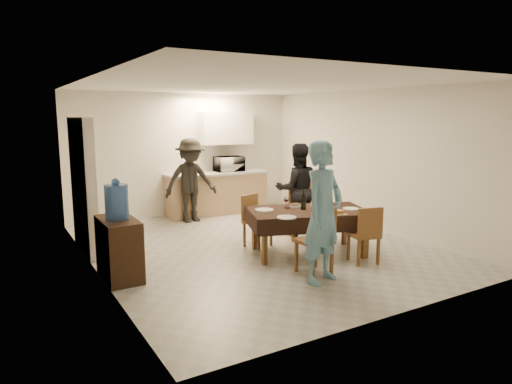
{
  "coord_description": "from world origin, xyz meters",
  "views": [
    {
      "loc": [
        -3.65,
        -6.23,
        2.12
      ],
      "look_at": [
        -0.17,
        -0.3,
        0.97
      ],
      "focal_mm": 32.0,
      "sensor_mm": 36.0,
      "label": 1
    }
  ],
  "objects_px": {
    "person_near": "(323,212)",
    "person_far": "(297,189)",
    "console": "(119,249)",
    "microwave": "(229,164)",
    "wine_bottle": "(304,199)",
    "water_pitcher": "(328,202)",
    "person_kitchen": "(191,180)",
    "savoury_tart": "(329,212)",
    "dining_table": "(308,212)",
    "water_jug": "(117,202)"
  },
  "relations": [
    {
      "from": "person_near",
      "to": "person_far",
      "type": "distance_m",
      "value": 2.37
    },
    {
      "from": "console",
      "to": "microwave",
      "type": "bearing_deg",
      "value": 43.57
    },
    {
      "from": "wine_bottle",
      "to": "microwave",
      "type": "xyz_separation_m",
      "value": [
        0.45,
        3.36,
        0.22
      ]
    },
    {
      "from": "console",
      "to": "water_pitcher",
      "type": "xyz_separation_m",
      "value": [
        3.13,
        -0.44,
        0.39
      ]
    },
    {
      "from": "console",
      "to": "person_kitchen",
      "type": "bearing_deg",
      "value": 51.04
    },
    {
      "from": "microwave",
      "to": "person_kitchen",
      "type": "xyz_separation_m",
      "value": [
        -1.1,
        -0.45,
        -0.23
      ]
    },
    {
      "from": "savoury_tart",
      "to": "dining_table",
      "type": "bearing_deg",
      "value": 104.74
    },
    {
      "from": "water_pitcher",
      "to": "savoury_tart",
      "type": "relative_size",
      "value": 0.43
    },
    {
      "from": "person_kitchen",
      "to": "console",
      "type": "bearing_deg",
      "value": -128.96
    },
    {
      "from": "console",
      "to": "microwave",
      "type": "height_order",
      "value": "microwave"
    },
    {
      "from": "microwave",
      "to": "wine_bottle",
      "type": "bearing_deg",
      "value": 82.41
    },
    {
      "from": "water_jug",
      "to": "wine_bottle",
      "type": "xyz_separation_m",
      "value": [
        2.73,
        -0.34,
        -0.16
      ]
    },
    {
      "from": "console",
      "to": "savoury_tart",
      "type": "distance_m",
      "value": 3.0
    },
    {
      "from": "dining_table",
      "to": "person_near",
      "type": "bearing_deg",
      "value": -98.31
    },
    {
      "from": "microwave",
      "to": "person_far",
      "type": "xyz_separation_m",
      "value": [
        0.15,
        -2.36,
        -0.25
      ]
    },
    {
      "from": "water_pitcher",
      "to": "savoury_tart",
      "type": "bearing_deg",
      "value": -127.15
    },
    {
      "from": "console",
      "to": "microwave",
      "type": "distance_m",
      "value": 4.44
    },
    {
      "from": "dining_table",
      "to": "person_near",
      "type": "height_order",
      "value": "person_near"
    },
    {
      "from": "console",
      "to": "microwave",
      "type": "relative_size",
      "value": 1.45
    },
    {
      "from": "dining_table",
      "to": "person_kitchen",
      "type": "distance_m",
      "value": 3.05
    },
    {
      "from": "person_near",
      "to": "person_kitchen",
      "type": "distance_m",
      "value": 4.02
    },
    {
      "from": "wine_bottle",
      "to": "person_far",
      "type": "xyz_separation_m",
      "value": [
        0.6,
        1.0,
        -0.04
      ]
    },
    {
      "from": "dining_table",
      "to": "microwave",
      "type": "distance_m",
      "value": 3.46
    },
    {
      "from": "console",
      "to": "water_jug",
      "type": "bearing_deg",
      "value": -90.0
    },
    {
      "from": "dining_table",
      "to": "person_far",
      "type": "relative_size",
      "value": 1.23
    },
    {
      "from": "dining_table",
      "to": "water_pitcher",
      "type": "bearing_deg",
      "value": 11.21
    },
    {
      "from": "savoury_tart",
      "to": "microwave",
      "type": "xyz_separation_m",
      "value": [
        0.3,
        3.79,
        0.35
      ]
    },
    {
      "from": "console",
      "to": "wine_bottle",
      "type": "bearing_deg",
      "value": -7.14
    },
    {
      "from": "person_near",
      "to": "person_far",
      "type": "bearing_deg",
      "value": 43.71
    },
    {
      "from": "dining_table",
      "to": "person_near",
      "type": "distance_m",
      "value": 1.21
    },
    {
      "from": "water_pitcher",
      "to": "water_jug",
      "type": "bearing_deg",
      "value": 171.96
    },
    {
      "from": "console",
      "to": "savoury_tart",
      "type": "relative_size",
      "value": 1.99
    },
    {
      "from": "dining_table",
      "to": "person_kitchen",
      "type": "bearing_deg",
      "value": 122.62
    },
    {
      "from": "dining_table",
      "to": "water_jug",
      "type": "relative_size",
      "value": 4.51
    },
    {
      "from": "person_near",
      "to": "person_kitchen",
      "type": "xyz_separation_m",
      "value": [
        -0.15,
        4.01,
        -0.07
      ]
    },
    {
      "from": "console",
      "to": "savoury_tart",
      "type": "xyz_separation_m",
      "value": [
        2.88,
        -0.77,
        0.32
      ]
    },
    {
      "from": "water_jug",
      "to": "microwave",
      "type": "xyz_separation_m",
      "value": [
        3.18,
        3.02,
        0.05
      ]
    },
    {
      "from": "water_pitcher",
      "to": "person_kitchen",
      "type": "bearing_deg",
      "value": 109.19
    },
    {
      "from": "wine_bottle",
      "to": "savoury_tart",
      "type": "relative_size",
      "value": 0.75
    },
    {
      "from": "console",
      "to": "water_pitcher",
      "type": "bearing_deg",
      "value": -8.04
    },
    {
      "from": "person_near",
      "to": "savoury_tart",
      "type": "bearing_deg",
      "value": 27.22
    },
    {
      "from": "dining_table",
      "to": "savoury_tart",
      "type": "height_order",
      "value": "savoury_tart"
    },
    {
      "from": "water_jug",
      "to": "savoury_tart",
      "type": "bearing_deg",
      "value": -15.01
    },
    {
      "from": "wine_bottle",
      "to": "savoury_tart",
      "type": "bearing_deg",
      "value": -70.77
    },
    {
      "from": "dining_table",
      "to": "water_pitcher",
      "type": "relative_size",
      "value": 10.85
    },
    {
      "from": "water_pitcher",
      "to": "person_kitchen",
      "type": "relative_size",
      "value": 0.11
    },
    {
      "from": "savoury_tart",
      "to": "person_near",
      "type": "relative_size",
      "value": 0.24
    },
    {
      "from": "water_jug",
      "to": "savoury_tart",
      "type": "relative_size",
      "value": 1.03
    },
    {
      "from": "dining_table",
      "to": "console",
      "type": "height_order",
      "value": "console"
    },
    {
      "from": "console",
      "to": "water_jug",
      "type": "height_order",
      "value": "water_jug"
    }
  ]
}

